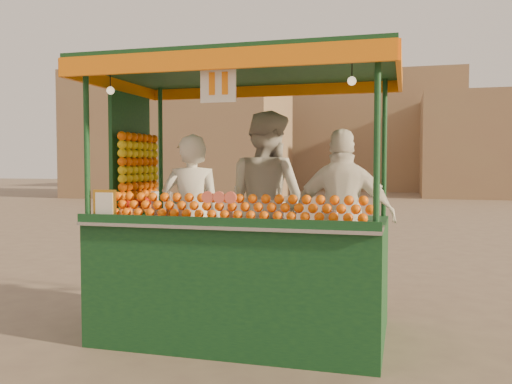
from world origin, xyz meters
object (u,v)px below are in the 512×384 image
(vendor_middle, at_px, (266,202))
(juice_cart, at_px, (236,248))
(vendor_left, at_px, (192,218))
(vendor_right, at_px, (343,217))

(vendor_middle, bearing_deg, juice_cart, 104.59)
(juice_cart, bearing_deg, vendor_left, 169.68)
(vendor_left, bearing_deg, vendor_middle, -149.19)
(vendor_right, bearing_deg, vendor_middle, -29.85)
(juice_cart, relative_size, vendor_left, 1.75)
(vendor_left, bearing_deg, juice_cart, 156.35)
(juice_cart, xyz_separation_m, vendor_right, (0.97, 0.29, 0.29))
(vendor_right, bearing_deg, juice_cart, 10.93)
(vendor_left, relative_size, vendor_middle, 0.86)
(vendor_left, height_order, vendor_middle, vendor_middle)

